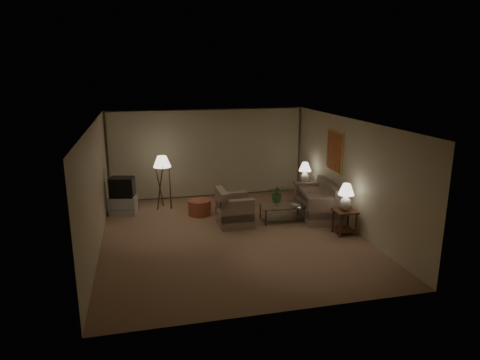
% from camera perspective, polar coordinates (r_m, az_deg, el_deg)
% --- Properties ---
extents(ground, '(7.00, 7.00, 0.00)m').
position_cam_1_polar(ground, '(10.35, -1.19, -7.29)').
color(ground, '#966B53').
rests_on(ground, ground).
extents(room_shell, '(6.04, 7.02, 2.72)m').
position_cam_1_polar(room_shell, '(11.29, -2.73, 3.80)').
color(room_shell, beige).
rests_on(room_shell, ground).
extents(sofa, '(1.89, 1.27, 0.74)m').
position_cam_1_polar(sofa, '(11.64, 10.13, -3.07)').
color(sofa, gray).
rests_on(sofa, ground).
extents(armchair, '(0.89, 0.85, 0.75)m').
position_cam_1_polar(armchair, '(10.88, -0.75, -4.08)').
color(armchair, gray).
rests_on(armchair, ground).
extents(side_table_near, '(0.50, 0.50, 0.60)m').
position_cam_1_polar(side_table_near, '(10.54, 13.77, -4.96)').
color(side_table_near, '#3B1B10').
rests_on(side_table_near, ground).
extents(side_table_far, '(0.54, 0.45, 0.60)m').
position_cam_1_polar(side_table_far, '(12.79, 8.56, -1.25)').
color(side_table_far, '#3B1B10').
rests_on(side_table_far, ground).
extents(table_lamp_near, '(0.38, 0.38, 0.66)m').
position_cam_1_polar(table_lamp_near, '(10.36, 13.97, -1.92)').
color(table_lamp_near, white).
rests_on(table_lamp_near, side_table_near).
extents(table_lamp_far, '(0.36, 0.36, 0.62)m').
position_cam_1_polar(table_lamp_far, '(12.65, 8.65, 1.21)').
color(table_lamp_far, white).
rests_on(table_lamp_far, side_table_far).
extents(coffee_table, '(1.19, 0.65, 0.41)m').
position_cam_1_polar(coffee_table, '(11.24, 5.68, -4.05)').
color(coffee_table, silver).
rests_on(coffee_table, ground).
extents(tv_cabinet, '(0.88, 0.72, 0.50)m').
position_cam_1_polar(tv_cabinet, '(12.12, -15.30, -3.27)').
color(tv_cabinet, '#9D9D9F').
rests_on(tv_cabinet, ground).
extents(crt_tv, '(0.79, 0.68, 0.53)m').
position_cam_1_polar(crt_tv, '(11.97, -15.46, -0.92)').
color(crt_tv, black).
rests_on(crt_tv, tv_cabinet).
extents(floor_lamp, '(0.49, 0.49, 1.52)m').
position_cam_1_polar(floor_lamp, '(12.22, -10.24, -0.16)').
color(floor_lamp, '#3B1B10').
rests_on(floor_lamp, ground).
extents(ottoman, '(0.76, 0.76, 0.41)m').
position_cam_1_polar(ottoman, '(11.71, -5.40, -3.64)').
color(ottoman, '#A65338').
rests_on(ottoman, ground).
extents(vase, '(0.17, 0.17, 0.14)m').
position_cam_1_polar(vase, '(11.13, 4.98, -3.11)').
color(vase, white).
rests_on(vase, coffee_table).
extents(flowers, '(0.53, 0.50, 0.47)m').
position_cam_1_polar(flowers, '(11.04, 5.01, -1.60)').
color(flowers, '#437E38').
rests_on(flowers, vase).
extents(book, '(0.26, 0.29, 0.02)m').
position_cam_1_polar(book, '(11.19, 7.08, -3.40)').
color(book, olive).
rests_on(book, coffee_table).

